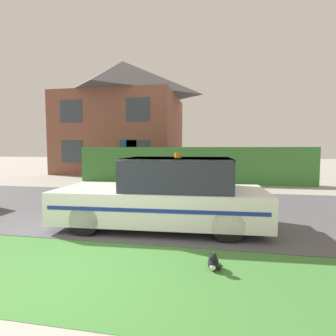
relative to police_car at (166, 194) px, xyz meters
name	(u,v)px	position (x,y,z in m)	size (l,w,h in m)	color
ground_plane	(54,278)	(-0.97, -2.36, -0.68)	(80.00, 80.00, 0.00)	gray
road_strip	(143,207)	(-0.97, 1.70, -0.67)	(28.00, 5.54, 0.01)	#4C4C51
lawn_verge	(65,269)	(-0.97, -2.12, -0.67)	(28.00, 2.10, 0.01)	#3D7533
garden_hedge	(192,165)	(-0.11, 6.88, 0.16)	(10.72, 0.57, 1.67)	#3D7F38
police_car	(166,194)	(0.00, 0.00, 0.00)	(4.26, 1.86, 1.52)	black
cat	(213,262)	(0.99, -1.78, -0.57)	(0.19, 0.30, 0.27)	black
house_left	(123,116)	(-5.36, 12.19, 3.16)	(7.76, 6.70, 7.52)	brown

